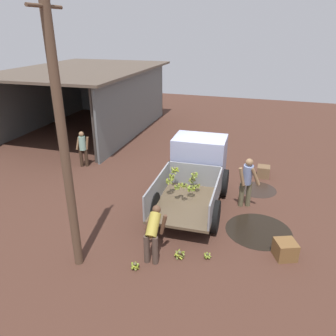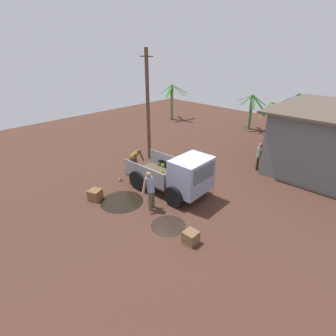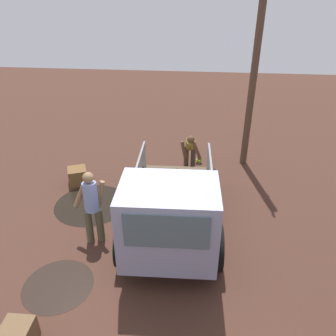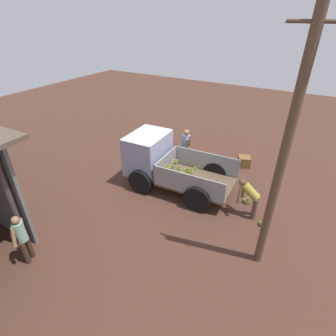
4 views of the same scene
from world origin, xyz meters
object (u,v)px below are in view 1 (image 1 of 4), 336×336
at_px(banana_bunch_on_ground_1, 135,266).
at_px(cargo_truck, 197,168).
at_px(utility_pole, 63,143).
at_px(wooden_crate_0, 285,250).
at_px(person_bystander_near_shed, 83,147).
at_px(wooden_crate_1, 263,172).
at_px(banana_bunch_on_ground_0, 207,255).
at_px(person_worker_loading, 153,231).
at_px(banana_bunch_on_ground_2, 180,254).
at_px(person_foreground_visitor, 247,180).

bearing_deg(banana_bunch_on_ground_1, cargo_truck, -6.90).
distance_m(utility_pole, wooden_crate_0, 6.10).
xyz_separation_m(utility_pole, banana_bunch_on_ground_1, (0.21, -1.46, -3.11)).
bearing_deg(person_bystander_near_shed, wooden_crate_1, -106.52).
xyz_separation_m(utility_pole, banana_bunch_on_ground_0, (1.16, -3.09, -3.13)).
bearing_deg(person_worker_loading, cargo_truck, -7.15).
distance_m(banana_bunch_on_ground_2, wooden_crate_0, 2.74).
height_order(person_foreground_visitor, banana_bunch_on_ground_0, person_foreground_visitor).
bearing_deg(utility_pole, banana_bunch_on_ground_1, -81.99).
height_order(person_bystander_near_shed, wooden_crate_0, person_bystander_near_shed).
xyz_separation_m(utility_pole, person_bystander_near_shed, (5.60, 3.21, -2.36)).
relative_size(person_worker_loading, wooden_crate_0, 2.63).
height_order(banana_bunch_on_ground_0, wooden_crate_0, wooden_crate_0).
xyz_separation_m(person_bystander_near_shed, banana_bunch_on_ground_1, (-5.39, -4.67, -0.75)).
relative_size(cargo_truck, utility_pole, 0.66).
relative_size(utility_pole, banana_bunch_on_ground_2, 21.49).
bearing_deg(banana_bunch_on_ground_0, wooden_crate_0, -70.62).
bearing_deg(banana_bunch_on_ground_1, person_foreground_visitor, -29.57).
distance_m(person_worker_loading, wooden_crate_0, 3.46).
bearing_deg(person_bystander_near_shed, cargo_truck, -127.96).
bearing_deg(person_worker_loading, wooden_crate_0, -75.58).
bearing_deg(banana_bunch_on_ground_1, person_worker_loading, -25.56).
xyz_separation_m(cargo_truck, utility_pole, (-4.49, 1.98, 2.16)).
height_order(person_foreground_visitor, person_bystander_near_shed, person_foreground_visitor).
bearing_deg(person_foreground_visitor, banana_bunch_on_ground_1, -51.12).
xyz_separation_m(banana_bunch_on_ground_0, wooden_crate_1, (5.66, -1.10, 0.13)).
relative_size(cargo_truck, wooden_crate_0, 8.11).
height_order(banana_bunch_on_ground_1, wooden_crate_0, wooden_crate_0).
xyz_separation_m(person_foreground_visitor, person_worker_loading, (-3.41, 1.99, -0.17)).
bearing_deg(wooden_crate_0, utility_pole, 110.17).
height_order(utility_pole, banana_bunch_on_ground_0, utility_pole).
bearing_deg(wooden_crate_1, banana_bunch_on_ground_1, 157.61).
distance_m(wooden_crate_0, wooden_crate_1, 5.06).
height_order(person_bystander_near_shed, banana_bunch_on_ground_2, person_bystander_near_shed).
bearing_deg(banana_bunch_on_ground_1, utility_pole, 98.01).
bearing_deg(cargo_truck, person_bystander_near_shed, 75.65).
distance_m(utility_pole, wooden_crate_1, 8.55).
height_order(person_bystander_near_shed, banana_bunch_on_ground_0, person_bystander_near_shed).
xyz_separation_m(person_bystander_near_shed, banana_bunch_on_ground_0, (-4.43, -6.30, -0.77)).
bearing_deg(banana_bunch_on_ground_2, person_foreground_visitor, -22.42).
distance_m(cargo_truck, person_bystander_near_shed, 5.31).
bearing_deg(person_bystander_near_shed, person_foreground_visitor, -127.35).
bearing_deg(utility_pole, cargo_truck, -23.81).
height_order(wooden_crate_0, wooden_crate_1, wooden_crate_0).
xyz_separation_m(banana_bunch_on_ground_1, banana_bunch_on_ground_2, (0.76, -0.93, 0.01)).
bearing_deg(wooden_crate_1, banana_bunch_on_ground_2, 162.96).
xyz_separation_m(utility_pole, wooden_crate_1, (6.83, -4.19, -3.00)).
bearing_deg(banana_bunch_on_ground_1, banana_bunch_on_ground_0, -59.49).
bearing_deg(wooden_crate_1, utility_pole, 148.46).
xyz_separation_m(utility_pole, person_foreground_visitor, (4.20, -3.73, -2.25)).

